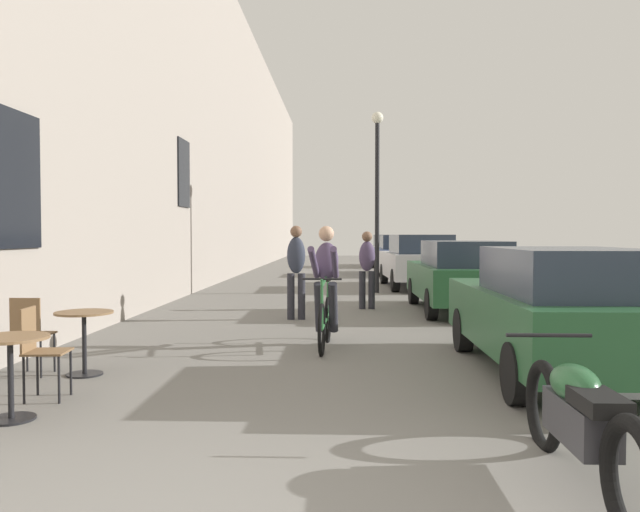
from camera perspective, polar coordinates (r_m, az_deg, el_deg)
building_facade_left at (r=17.93m, az=-12.17°, el=13.79°), size 0.54×68.00×10.56m
cafe_table_near at (r=6.06m, az=-26.20°, el=-8.40°), size 0.64×0.64×0.72m
cafe_chair_near_toward_street at (r=6.68m, az=-24.03°, el=-7.44°), size 0.41×0.41×0.89m
cafe_table_mid at (r=7.63m, az=-20.54°, el=-6.21°), size 0.64×0.64×0.72m
cafe_chair_mid_toward_street at (r=7.80m, az=-24.74°, el=-6.11°), size 0.38×0.38×0.89m
cyclist_on_bicycle at (r=8.92m, az=0.52°, el=-3.05°), size 0.52×1.76×1.74m
pedestrian_near at (r=11.75m, az=-2.17°, el=-0.96°), size 0.35×0.26×1.75m
pedestrian_mid at (r=13.43m, az=4.27°, el=-0.85°), size 0.35×0.25×1.65m
street_lamp at (r=17.27m, az=5.19°, el=7.00°), size 0.32×0.32×4.90m
parked_car_nearest at (r=7.55m, az=20.63°, el=-4.56°), size 1.73×4.06×1.44m
parked_car_second at (r=13.19m, az=12.58°, el=-1.70°), size 1.77×4.12×1.46m
parked_car_third at (r=18.91m, az=8.84°, el=-0.39°), size 2.02×4.51×1.58m
parked_car_fourth at (r=25.03m, az=7.23°, el=0.16°), size 1.86×4.38×1.56m
parked_car_fifth at (r=31.37m, az=6.28°, el=0.54°), size 1.95×4.46×1.57m
parked_motorcycle at (r=4.44m, az=22.56°, el=-13.65°), size 0.62×2.15×0.92m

